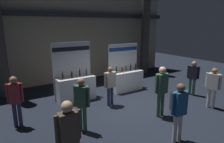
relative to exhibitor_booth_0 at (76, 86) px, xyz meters
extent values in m
plane|color=black|center=(1.64, -2.17, -0.63)|extent=(24.48, 24.48, 0.00)
cube|color=tan|center=(1.64, 3.13, 2.79)|extent=(12.24, 0.25, 6.85)
cube|color=#2D2D33|center=(1.64, 2.83, 3.14)|extent=(12.24, 0.20, 0.24)
cylinder|color=#423D38|center=(5.90, 2.19, 2.51)|extent=(0.54, 0.54, 6.28)
cube|color=white|center=(0.00, -0.05, -0.11)|extent=(1.65, 0.60, 1.04)
cube|color=white|center=(0.00, 0.29, 0.63)|extent=(1.73, 0.04, 2.52)
cube|color=black|center=(0.00, 0.27, 1.60)|extent=(1.68, 0.01, 0.18)
cylinder|color=#472D14|center=(-0.54, 0.02, 0.53)|extent=(0.07, 0.07, 0.23)
cylinder|color=#472D14|center=(-0.54, 0.02, 0.68)|extent=(0.03, 0.03, 0.07)
cylinder|color=gold|center=(-0.54, 0.02, 0.72)|extent=(0.03, 0.03, 0.02)
cylinder|color=black|center=(-0.17, -0.06, 0.52)|extent=(0.07, 0.07, 0.22)
cylinder|color=black|center=(-0.17, -0.06, 0.67)|extent=(0.03, 0.03, 0.07)
cylinder|color=gold|center=(-0.17, -0.06, 0.71)|extent=(0.03, 0.03, 0.02)
cylinder|color=black|center=(0.19, -0.06, 0.55)|extent=(0.06, 0.06, 0.28)
cylinder|color=black|center=(0.19, -0.06, 0.73)|extent=(0.03, 0.03, 0.09)
cylinder|color=red|center=(0.19, -0.06, 0.78)|extent=(0.03, 0.03, 0.02)
cylinder|color=#19381E|center=(0.54, 0.01, 0.54)|extent=(0.06, 0.06, 0.25)
cylinder|color=#19381E|center=(0.54, 0.01, 0.71)|extent=(0.03, 0.03, 0.09)
cylinder|color=gold|center=(0.54, 0.01, 0.76)|extent=(0.03, 0.03, 0.02)
cube|color=white|center=(2.68, -0.16, -0.14)|extent=(1.65, 0.60, 0.98)
cube|color=white|center=(2.68, 0.18, 0.52)|extent=(1.74, 0.04, 2.31)
cube|color=navy|center=(2.68, 0.16, 1.43)|extent=(1.69, 0.01, 0.18)
cylinder|color=#19381E|center=(2.09, -0.08, 0.46)|extent=(0.07, 0.07, 0.24)
cylinder|color=#19381E|center=(2.09, -0.08, 0.61)|extent=(0.03, 0.03, 0.06)
cylinder|color=black|center=(2.09, -0.08, 0.65)|extent=(0.03, 0.03, 0.02)
cylinder|color=#472D14|center=(2.38, -0.17, 0.47)|extent=(0.07, 0.07, 0.24)
cylinder|color=#472D14|center=(2.38, -0.17, 0.62)|extent=(0.03, 0.03, 0.07)
cylinder|color=gold|center=(2.38, -0.17, 0.66)|extent=(0.03, 0.03, 0.02)
cylinder|color=#19381E|center=(2.66, -0.10, 0.46)|extent=(0.06, 0.06, 0.23)
cylinder|color=#19381E|center=(2.66, -0.10, 0.61)|extent=(0.03, 0.03, 0.06)
cylinder|color=black|center=(2.66, -0.10, 0.65)|extent=(0.03, 0.03, 0.02)
cylinder|color=black|center=(2.96, -0.08, 0.47)|extent=(0.06, 0.06, 0.26)
cylinder|color=black|center=(2.96, -0.08, 0.63)|extent=(0.03, 0.03, 0.06)
cylinder|color=red|center=(2.96, -0.08, 0.67)|extent=(0.03, 0.03, 0.02)
cylinder|color=black|center=(3.26, -0.10, 0.48)|extent=(0.07, 0.07, 0.27)
cylinder|color=black|center=(3.26, -0.10, 0.65)|extent=(0.03, 0.03, 0.08)
cylinder|color=gold|center=(3.26, -0.10, 0.70)|extent=(0.03, 0.03, 0.02)
cylinder|color=#38383D|center=(2.86, -3.02, -0.29)|extent=(0.37, 0.37, 0.68)
torus|color=black|center=(2.86, -3.02, 0.06)|extent=(0.36, 0.36, 0.02)
cube|color=#47382D|center=(-1.85, -4.24, 0.58)|extent=(0.40, 0.24, 0.69)
sphere|color=tan|center=(-1.85, -4.24, 1.05)|extent=(0.24, 0.24, 0.24)
cylinder|color=#47382D|center=(-2.09, -4.25, 0.60)|extent=(0.08, 0.08, 0.65)
cylinder|color=#47382D|center=(-1.61, -4.22, 0.60)|extent=(0.08, 0.08, 0.65)
cylinder|color=#33563D|center=(4.83, -2.27, -0.24)|extent=(0.12, 0.12, 0.78)
cylinder|color=#33563D|center=(4.90, -2.43, -0.24)|extent=(0.12, 0.12, 0.78)
cube|color=#23232D|center=(4.86, -2.35, 0.45)|extent=(0.37, 0.45, 0.62)
sphere|color=tan|center=(4.86, -2.35, 0.87)|extent=(0.21, 0.21, 0.21)
cylinder|color=#23232D|center=(4.77, -2.13, 0.47)|extent=(0.08, 0.08, 0.59)
cylinder|color=#23232D|center=(4.96, -2.57, 0.47)|extent=(0.08, 0.08, 0.59)
cylinder|color=silver|center=(1.12, -4.51, -0.22)|extent=(0.12, 0.12, 0.83)
cylinder|color=silver|center=(1.29, -4.53, -0.22)|extent=(0.12, 0.12, 0.83)
cube|color=navy|center=(1.21, -4.52, 0.53)|extent=(0.41, 0.27, 0.66)
sphere|color=brown|center=(1.21, -4.52, 0.98)|extent=(0.23, 0.23, 0.23)
cylinder|color=navy|center=(0.97, -4.49, 0.54)|extent=(0.08, 0.08, 0.63)
cylinder|color=navy|center=(1.44, -4.54, 0.54)|extent=(0.08, 0.08, 0.63)
cylinder|color=#33563D|center=(-0.88, -2.50, -0.22)|extent=(0.12, 0.12, 0.83)
cylinder|color=#33563D|center=(-0.78, -2.65, -0.22)|extent=(0.12, 0.12, 0.83)
cube|color=#33563D|center=(-0.83, -2.57, 0.52)|extent=(0.41, 0.47, 0.66)
sphere|color=#8C6647|center=(-0.83, -2.57, 0.97)|extent=(0.23, 0.23, 0.23)
cylinder|color=#33563D|center=(-0.96, -2.36, 0.54)|extent=(0.08, 0.08, 0.62)
cylinder|color=#33563D|center=(-0.70, -2.78, 0.54)|extent=(0.08, 0.08, 0.62)
cylinder|color=silver|center=(4.24, -3.79, -0.24)|extent=(0.12, 0.12, 0.78)
cylinder|color=silver|center=(4.20, -3.61, -0.24)|extent=(0.12, 0.12, 0.78)
cube|color=silver|center=(4.22, -3.70, 0.46)|extent=(0.32, 0.46, 0.62)
sphere|color=#8C6647|center=(4.22, -3.70, 0.89)|extent=(0.22, 0.22, 0.22)
cylinder|color=silver|center=(4.28, -3.94, 0.48)|extent=(0.08, 0.08, 0.59)
cylinder|color=silver|center=(4.16, -3.45, 0.48)|extent=(0.08, 0.08, 0.59)
cylinder|color=navy|center=(1.04, -1.34, -0.24)|extent=(0.12, 0.12, 0.78)
cylinder|color=navy|center=(0.87, -1.35, -0.24)|extent=(0.12, 0.12, 0.78)
cube|color=#ADA393|center=(0.95, -1.34, 0.46)|extent=(0.42, 0.25, 0.62)
sphere|color=brown|center=(0.95, -1.34, 0.88)|extent=(0.22, 0.22, 0.22)
cylinder|color=#ADA393|center=(1.20, -1.33, 0.48)|extent=(0.08, 0.08, 0.59)
cylinder|color=#ADA393|center=(0.71, -1.36, 0.48)|extent=(0.08, 0.08, 0.59)
cylinder|color=#33563D|center=(1.87, -3.14, -0.19)|extent=(0.12, 0.12, 0.89)
cylinder|color=#33563D|center=(2.06, -3.14, -0.19)|extent=(0.12, 0.12, 0.89)
cube|color=#33563D|center=(1.96, -3.14, 0.61)|extent=(0.40, 0.26, 0.70)
sphere|color=tan|center=(1.96, -3.14, 1.09)|extent=(0.24, 0.24, 0.24)
cylinder|color=#33563D|center=(1.72, -3.14, 0.62)|extent=(0.08, 0.08, 0.67)
cylinder|color=#33563D|center=(2.21, -3.14, 0.62)|extent=(0.08, 0.08, 0.67)
cylinder|color=navy|center=(-2.56, -1.17, -0.22)|extent=(0.12, 0.12, 0.82)
cylinder|color=navy|center=(-2.42, -1.22, -0.22)|extent=(0.12, 0.12, 0.82)
cube|color=maroon|center=(-2.49, -1.19, 0.51)|extent=(0.37, 0.29, 0.65)
sphere|color=#8C6647|center=(-2.49, -1.19, 0.95)|extent=(0.23, 0.23, 0.23)
cylinder|color=maroon|center=(-2.69, -1.13, 0.53)|extent=(0.08, 0.08, 0.62)
cylinder|color=maroon|center=(-2.30, -1.26, 0.53)|extent=(0.08, 0.08, 0.62)
camera|label=1|loc=(-3.01, -7.70, 2.62)|focal=31.16mm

